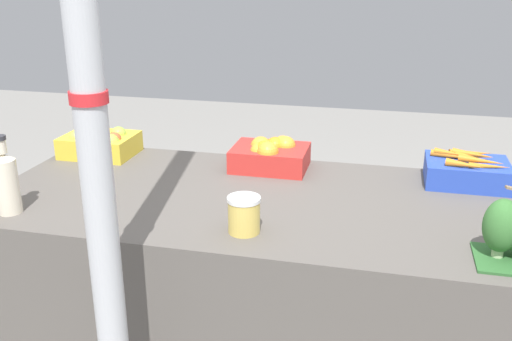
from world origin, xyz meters
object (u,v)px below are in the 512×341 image
apple_crate (99,142)px  juice_bottle_cloudy (6,181)px  support_pole (90,114)px  pickle_jar (244,215)px  orange_crate (270,154)px  carrot_crate (467,171)px

apple_crate → juice_bottle_cloudy: 0.63m
support_pole → pickle_jar: 0.61m
orange_crate → juice_bottle_cloudy: bearing=-140.0°
apple_crate → support_pole: bearing=-61.3°
carrot_crate → orange_crate: bearing=-179.9°
carrot_crate → pickle_jar: bearing=-140.1°
carrot_crate → juice_bottle_cloudy: bearing=-157.3°
juice_bottle_cloudy → carrot_crate: bearing=22.7°
support_pole → apple_crate: support_pole is taller
apple_crate → carrot_crate: apple_crate is taller
apple_crate → juice_bottle_cloudy: size_ratio=1.13×
apple_crate → pickle_jar: 1.00m
pickle_jar → apple_crate: bearing=143.7°
carrot_crate → pickle_jar: carrot_crate is taller
apple_crate → carrot_crate: (1.53, 0.01, -0.01)m
support_pole → orange_crate: 1.07m
support_pole → orange_crate: support_pole is taller
pickle_jar → juice_bottle_cloudy: bearing=-177.3°
support_pole → pickle_jar: (0.28, 0.37, -0.40)m
orange_crate → apple_crate: bearing=-179.4°
orange_crate → juice_bottle_cloudy: size_ratio=1.13×
orange_crate → pickle_jar: size_ratio=2.60×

